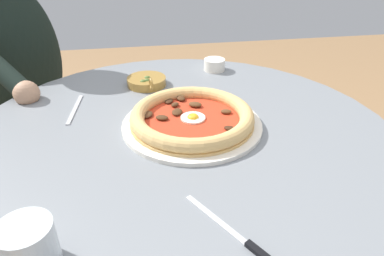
% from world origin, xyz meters
% --- Properties ---
extents(dining_table, '(1.01, 1.01, 0.72)m').
position_xyz_m(dining_table, '(0.00, 0.00, 0.59)').
color(dining_table, gray).
rests_on(dining_table, ground).
extents(pizza_on_plate, '(0.33, 0.33, 0.04)m').
position_xyz_m(pizza_on_plate, '(-0.03, -0.02, 0.74)').
color(pizza_on_plate, white).
rests_on(pizza_on_plate, dining_table).
extents(water_glass, '(0.08, 0.08, 0.08)m').
position_xyz_m(water_glass, '(0.25, 0.33, 0.75)').
color(water_glass, silver).
rests_on(water_glass, dining_table).
extents(steak_knife, '(0.13, 0.20, 0.01)m').
position_xyz_m(steak_knife, '(-0.06, 0.35, 0.72)').
color(steak_knife, silver).
rests_on(steak_knife, dining_table).
extents(ramekin_capers, '(0.07, 0.07, 0.04)m').
position_xyz_m(ramekin_capers, '(-0.16, -0.37, 0.74)').
color(ramekin_capers, white).
rests_on(ramekin_capers, dining_table).
extents(olive_pan, '(0.12, 0.14, 0.05)m').
position_xyz_m(olive_pan, '(0.06, -0.28, 0.73)').
color(olive_pan, olive).
rests_on(olive_pan, dining_table).
extents(fork_utensil, '(0.03, 0.16, 0.00)m').
position_xyz_m(fork_utensil, '(0.25, -0.16, 0.72)').
color(fork_utensil, '#BCBCC1').
rests_on(fork_utensil, dining_table).
extents(diner_person, '(0.44, 0.57, 1.17)m').
position_xyz_m(diner_person, '(0.51, -0.55, 0.52)').
color(diner_person, '#282833').
rests_on(diner_person, ground).
extents(cafe_chair_diner, '(0.55, 0.55, 0.86)m').
position_xyz_m(cafe_chair_diner, '(0.60, -0.65, 0.52)').
color(cafe_chair_diner, '#957050').
rests_on(cafe_chair_diner, ground).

